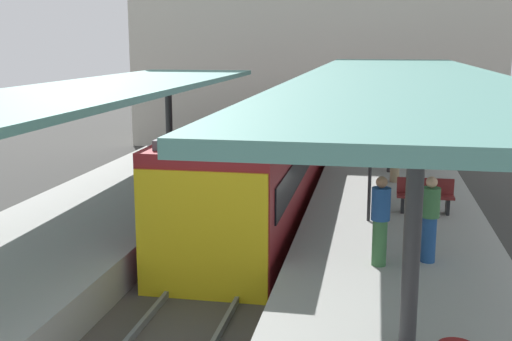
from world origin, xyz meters
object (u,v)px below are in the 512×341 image
(commuter_train, at_px, (264,160))
(platform_sign, at_px, (371,154))
(platform_bench, at_px, (425,194))
(passenger_mid_platform, at_px, (396,153))
(passenger_near_bench, at_px, (430,218))
(passenger_far_end, at_px, (380,219))

(commuter_train, bearing_deg, platform_sign, -48.21)
(platform_bench, height_order, platform_sign, platform_sign)
(platform_sign, bearing_deg, passenger_mid_platform, 81.00)
(passenger_mid_platform, bearing_deg, platform_bench, -79.42)
(commuter_train, height_order, passenger_mid_platform, commuter_train)
(platform_bench, distance_m, passenger_mid_platform, 3.60)
(platform_bench, xyz_separation_m, passenger_mid_platform, (-0.66, 3.51, 0.43))
(platform_sign, xyz_separation_m, passenger_near_bench, (1.18, -2.73, -0.74))
(passenger_near_bench, bearing_deg, platform_sign, 113.39)
(platform_bench, height_order, passenger_far_end, passenger_far_end)
(passenger_mid_platform, xyz_separation_m, passenger_far_end, (-0.48, -7.66, 0.02))
(platform_sign, xyz_separation_m, passenger_mid_platform, (0.72, 4.55, -0.73))
(platform_bench, bearing_deg, passenger_far_end, -105.32)
(passenger_mid_platform, bearing_deg, passenger_near_bench, -86.37)
(platform_bench, distance_m, passenger_far_end, 4.32)
(platform_sign, bearing_deg, platform_bench, 36.98)
(platform_sign, bearing_deg, commuter_train, 131.79)
(platform_sign, relative_size, passenger_far_end, 1.26)
(platform_bench, height_order, passenger_mid_platform, passenger_mid_platform)
(passenger_near_bench, distance_m, passenger_far_end, 1.02)
(platform_bench, xyz_separation_m, platform_sign, (-1.38, -1.04, 1.16))
(passenger_near_bench, relative_size, passenger_mid_platform, 1.00)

